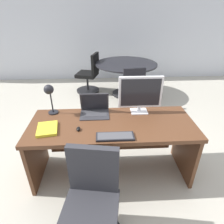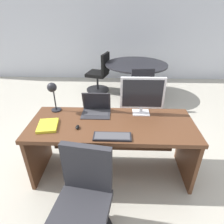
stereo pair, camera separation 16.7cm
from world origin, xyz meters
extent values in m
plane|color=#B7B2A3|center=(0.00, 1.50, 0.00)|extent=(12.00, 12.00, 0.00)
cube|color=silver|center=(0.00, 3.75, 1.40)|extent=(10.00, 0.10, 2.80)
cube|color=#56331E|center=(0.00, 0.00, 0.72)|extent=(1.84, 0.72, 0.04)
cube|color=#56331E|center=(-0.90, 0.00, 0.35)|extent=(0.04, 0.64, 0.70)
cube|color=#56331E|center=(0.90, 0.00, 0.35)|extent=(0.04, 0.64, 0.70)
cube|color=#56331E|center=(0.00, 0.27, 0.38)|extent=(1.62, 0.02, 0.49)
cube|color=silver|center=(0.34, 0.24, 0.75)|extent=(0.20, 0.16, 0.01)
cube|color=silver|center=(0.34, 0.25, 0.78)|extent=(0.04, 0.02, 0.06)
cube|color=silver|center=(0.34, 0.24, 1.00)|extent=(0.51, 0.04, 0.38)
cube|color=black|center=(0.34, 0.22, 1.00)|extent=(0.46, 0.00, 0.33)
cube|color=#2D2D33|center=(-0.20, 0.19, 0.75)|extent=(0.34, 0.25, 0.01)
cube|color=#38383D|center=(-0.20, 0.21, 0.75)|extent=(0.29, 0.14, 0.00)
cube|color=#2D2D33|center=(-0.20, 0.29, 0.87)|extent=(0.34, 0.07, 0.24)
cube|color=black|center=(-0.20, 0.28, 0.87)|extent=(0.30, 0.05, 0.20)
cube|color=black|center=(0.01, -0.27, 0.75)|extent=(0.38, 0.14, 0.02)
cube|color=#47474C|center=(0.01, -0.27, 0.76)|extent=(0.35, 0.12, 0.00)
ellipsoid|color=black|center=(-0.36, -0.12, 0.76)|extent=(0.04, 0.07, 0.03)
cylinder|color=black|center=(-0.70, 0.27, 0.75)|extent=(0.12, 0.12, 0.01)
cylinder|color=black|center=(-0.70, 0.27, 0.89)|extent=(0.02, 0.02, 0.26)
sphere|color=black|center=(-0.70, 0.24, 1.06)|extent=(0.11, 0.11, 0.11)
cube|color=yellow|center=(-0.69, -0.10, 0.76)|extent=(0.24, 0.29, 0.03)
cube|color=#2D2D33|center=(-0.23, -0.81, 0.38)|extent=(0.53, 0.53, 0.08)
cube|color=#2D2D33|center=(-0.19, -0.60, 0.66)|extent=(0.44, 0.13, 0.48)
cylinder|color=black|center=(0.46, 2.46, 0.02)|extent=(0.62, 0.62, 0.04)
cylinder|color=black|center=(0.46, 2.46, 0.38)|extent=(0.08, 0.08, 0.69)
cylinder|color=black|center=(0.46, 2.46, 0.74)|extent=(1.38, 1.38, 0.03)
cylinder|color=black|center=(-0.46, 2.72, 0.02)|extent=(0.56, 0.56, 0.04)
cylinder|color=black|center=(-0.46, 2.72, 0.22)|extent=(0.05, 0.05, 0.35)
cube|color=black|center=(-0.46, 2.72, 0.43)|extent=(0.57, 0.57, 0.08)
cube|color=black|center=(-0.25, 2.66, 0.70)|extent=(0.18, 0.44, 0.46)
cylinder|color=black|center=(0.55, 1.52, 0.02)|extent=(0.56, 0.56, 0.04)
cylinder|color=black|center=(0.55, 1.52, 0.20)|extent=(0.05, 0.05, 0.32)
cube|color=black|center=(0.55, 1.52, 0.40)|extent=(0.50, 0.50, 0.08)
cube|color=black|center=(0.52, 1.73, 0.65)|extent=(0.44, 0.10, 0.42)
camera|label=1|loc=(-0.10, -1.79, 1.88)|focal=30.65mm
camera|label=2|loc=(0.07, -1.79, 1.88)|focal=30.65mm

